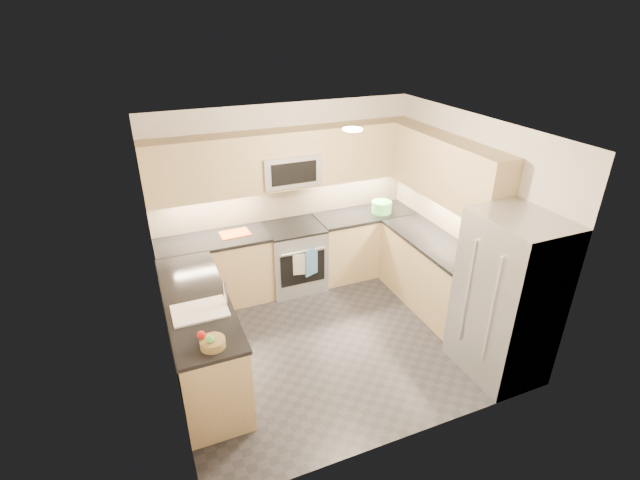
# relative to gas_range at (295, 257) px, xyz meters

# --- Properties ---
(floor) EXTENTS (3.60, 3.20, 0.00)m
(floor) POSITION_rel_gas_range_xyz_m (0.00, -1.28, -0.46)
(floor) COLOR #222227
(floor) RESTS_ON ground
(ceiling) EXTENTS (3.60, 3.20, 0.02)m
(ceiling) POSITION_rel_gas_range_xyz_m (0.00, -1.28, 2.04)
(ceiling) COLOR beige
(ceiling) RESTS_ON wall_back
(wall_back) EXTENTS (3.60, 0.02, 2.50)m
(wall_back) POSITION_rel_gas_range_xyz_m (0.00, 0.32, 0.79)
(wall_back) COLOR beige
(wall_back) RESTS_ON floor
(wall_front) EXTENTS (3.60, 0.02, 2.50)m
(wall_front) POSITION_rel_gas_range_xyz_m (0.00, -2.88, 0.79)
(wall_front) COLOR beige
(wall_front) RESTS_ON floor
(wall_left) EXTENTS (0.02, 3.20, 2.50)m
(wall_left) POSITION_rel_gas_range_xyz_m (-1.80, -1.28, 0.79)
(wall_left) COLOR beige
(wall_left) RESTS_ON floor
(wall_right) EXTENTS (0.02, 3.20, 2.50)m
(wall_right) POSITION_rel_gas_range_xyz_m (1.80, -1.28, 0.79)
(wall_right) COLOR beige
(wall_right) RESTS_ON floor
(base_cab_back_left) EXTENTS (1.42, 0.60, 0.90)m
(base_cab_back_left) POSITION_rel_gas_range_xyz_m (-1.09, 0.02, -0.01)
(base_cab_back_left) COLOR tan
(base_cab_back_left) RESTS_ON floor
(base_cab_back_right) EXTENTS (1.42, 0.60, 0.90)m
(base_cab_back_right) POSITION_rel_gas_range_xyz_m (1.09, 0.02, -0.01)
(base_cab_back_right) COLOR tan
(base_cab_back_right) RESTS_ON floor
(base_cab_right) EXTENTS (0.60, 1.70, 0.90)m
(base_cab_right) POSITION_rel_gas_range_xyz_m (1.50, -1.12, -0.01)
(base_cab_right) COLOR tan
(base_cab_right) RESTS_ON floor
(base_cab_peninsula) EXTENTS (0.60, 2.00, 0.90)m
(base_cab_peninsula) POSITION_rel_gas_range_xyz_m (-1.50, -1.28, -0.01)
(base_cab_peninsula) COLOR tan
(base_cab_peninsula) RESTS_ON floor
(countertop_back_left) EXTENTS (1.42, 0.63, 0.04)m
(countertop_back_left) POSITION_rel_gas_range_xyz_m (-1.09, 0.02, 0.47)
(countertop_back_left) COLOR black
(countertop_back_left) RESTS_ON base_cab_back_left
(countertop_back_right) EXTENTS (1.42, 0.63, 0.04)m
(countertop_back_right) POSITION_rel_gas_range_xyz_m (1.09, 0.02, 0.47)
(countertop_back_right) COLOR black
(countertop_back_right) RESTS_ON base_cab_back_right
(countertop_right) EXTENTS (0.63, 1.70, 0.04)m
(countertop_right) POSITION_rel_gas_range_xyz_m (1.50, -1.12, 0.47)
(countertop_right) COLOR black
(countertop_right) RESTS_ON base_cab_right
(countertop_peninsula) EXTENTS (0.63, 2.00, 0.04)m
(countertop_peninsula) POSITION_rel_gas_range_xyz_m (-1.50, -1.28, 0.47)
(countertop_peninsula) COLOR black
(countertop_peninsula) RESTS_ON base_cab_peninsula
(upper_cab_back) EXTENTS (3.60, 0.35, 0.75)m
(upper_cab_back) POSITION_rel_gas_range_xyz_m (0.00, 0.15, 1.37)
(upper_cab_back) COLOR tan
(upper_cab_back) RESTS_ON wall_back
(upper_cab_right) EXTENTS (0.35, 1.95, 0.75)m
(upper_cab_right) POSITION_rel_gas_range_xyz_m (1.62, -1.00, 1.37)
(upper_cab_right) COLOR tan
(upper_cab_right) RESTS_ON wall_right
(backsplash_back) EXTENTS (3.60, 0.01, 0.51)m
(backsplash_back) POSITION_rel_gas_range_xyz_m (0.00, 0.32, 0.74)
(backsplash_back) COLOR tan
(backsplash_back) RESTS_ON wall_back
(backsplash_right) EXTENTS (0.01, 2.30, 0.51)m
(backsplash_right) POSITION_rel_gas_range_xyz_m (1.80, -0.82, 0.74)
(backsplash_right) COLOR tan
(backsplash_right) RESTS_ON wall_right
(gas_range) EXTENTS (0.76, 0.65, 0.91)m
(gas_range) POSITION_rel_gas_range_xyz_m (0.00, 0.00, 0.00)
(gas_range) COLOR #A1A5A8
(gas_range) RESTS_ON floor
(range_cooktop) EXTENTS (0.76, 0.65, 0.03)m
(range_cooktop) POSITION_rel_gas_range_xyz_m (0.00, 0.00, 0.46)
(range_cooktop) COLOR black
(range_cooktop) RESTS_ON gas_range
(oven_door_glass) EXTENTS (0.62, 0.02, 0.45)m
(oven_door_glass) POSITION_rel_gas_range_xyz_m (0.00, -0.33, -0.01)
(oven_door_glass) COLOR black
(oven_door_glass) RESTS_ON gas_range
(oven_handle) EXTENTS (0.60, 0.02, 0.02)m
(oven_handle) POSITION_rel_gas_range_xyz_m (0.00, -0.35, 0.26)
(oven_handle) COLOR #B2B5BA
(oven_handle) RESTS_ON gas_range
(microwave) EXTENTS (0.76, 0.40, 0.40)m
(microwave) POSITION_rel_gas_range_xyz_m (0.00, 0.12, 1.24)
(microwave) COLOR #AAABB2
(microwave) RESTS_ON upper_cab_back
(microwave_door) EXTENTS (0.60, 0.01, 0.28)m
(microwave_door) POSITION_rel_gas_range_xyz_m (0.00, -0.08, 1.24)
(microwave_door) COLOR black
(microwave_door) RESTS_ON microwave
(refrigerator) EXTENTS (0.70, 0.90, 1.80)m
(refrigerator) POSITION_rel_gas_range_xyz_m (1.45, -2.43, 0.45)
(refrigerator) COLOR #9B9FA3
(refrigerator) RESTS_ON floor
(fridge_handle_left) EXTENTS (0.02, 0.02, 1.20)m
(fridge_handle_left) POSITION_rel_gas_range_xyz_m (1.08, -2.61, 0.49)
(fridge_handle_left) COLOR #B2B5BA
(fridge_handle_left) RESTS_ON refrigerator
(fridge_handle_right) EXTENTS (0.02, 0.02, 1.20)m
(fridge_handle_right) POSITION_rel_gas_range_xyz_m (1.08, -2.25, 0.49)
(fridge_handle_right) COLOR #B2B5BA
(fridge_handle_right) RESTS_ON refrigerator
(sink_basin) EXTENTS (0.52, 0.38, 0.16)m
(sink_basin) POSITION_rel_gas_range_xyz_m (-1.50, -1.53, 0.42)
(sink_basin) COLOR white
(sink_basin) RESTS_ON base_cab_peninsula
(faucet) EXTENTS (0.03, 0.03, 0.28)m
(faucet) POSITION_rel_gas_range_xyz_m (-1.24, -1.53, 0.62)
(faucet) COLOR silver
(faucet) RESTS_ON countertop_peninsula
(utensil_bowl) EXTENTS (0.31, 0.31, 0.16)m
(utensil_bowl) POSITION_rel_gas_range_xyz_m (1.32, -0.04, 0.57)
(utensil_bowl) COLOR #4FB959
(utensil_bowl) RESTS_ON countertop_back_right
(cutting_board) EXTENTS (0.39, 0.28, 0.01)m
(cutting_board) POSITION_rel_gas_range_xyz_m (-0.79, 0.05, 0.49)
(cutting_board) COLOR #D54F14
(cutting_board) RESTS_ON countertop_back_left
(fruit_basket) EXTENTS (0.26, 0.26, 0.08)m
(fruit_basket) POSITION_rel_gas_range_xyz_m (-1.48, -2.09, 0.52)
(fruit_basket) COLOR olive
(fruit_basket) RESTS_ON countertop_peninsula
(fruit_apple) EXTENTS (0.07, 0.07, 0.07)m
(fruit_apple) POSITION_rel_gas_range_xyz_m (-1.56, -2.04, 0.60)
(fruit_apple) COLOR #B21614
(fruit_apple) RESTS_ON fruit_basket
(fruit_pear) EXTENTS (0.07, 0.07, 0.07)m
(fruit_pear) POSITION_rel_gas_range_xyz_m (-1.50, -2.13, 0.60)
(fruit_pear) COLOR #4AAE51
(fruit_pear) RESTS_ON fruit_basket
(dish_towel_check) EXTENTS (0.16, 0.05, 0.31)m
(dish_towel_check) POSITION_rel_gas_range_xyz_m (-0.07, -0.37, 0.10)
(dish_towel_check) COLOR silver
(dish_towel_check) RESTS_ON oven_handle
(dish_towel_blue) EXTENTS (0.20, 0.09, 0.39)m
(dish_towel_blue) POSITION_rel_gas_range_xyz_m (0.11, -0.37, 0.10)
(dish_towel_blue) COLOR #366795
(dish_towel_blue) RESTS_ON oven_handle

